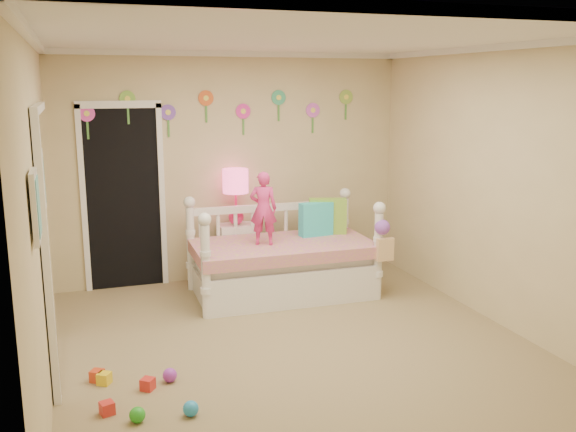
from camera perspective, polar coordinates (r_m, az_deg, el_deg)
name	(u,v)px	position (r m, az deg, el deg)	size (l,w,h in m)	color
floor	(300,349)	(5.55, 1.06, -11.97)	(4.00, 4.50, 0.01)	#7F684C
ceiling	(301,38)	(5.09, 1.17, 15.88)	(4.00, 4.50, 0.01)	white
back_wall	(233,167)	(7.29, -4.97, 4.41)	(4.00, 0.01, 2.60)	tan
left_wall	(40,218)	(4.87, -21.59, -0.17)	(0.01, 4.50, 2.60)	tan
right_wall	(503,188)	(6.14, 18.96, 2.38)	(0.01, 4.50, 2.60)	tan
crown_molding	(301,42)	(5.09, 1.17, 15.54)	(4.00, 4.50, 0.06)	white
daybed	(282,247)	(6.76, -0.53, -2.85)	(1.94, 1.04, 1.05)	white
pillow_turquoise	(316,219)	(6.99, 2.55, -0.29)	(0.37, 0.13, 0.37)	#24B2B6
pillow_lime	(328,216)	(7.10, 3.61, -0.01)	(0.42, 0.15, 0.40)	#7EB838
child	(263,208)	(6.55, -2.25, 0.70)	(0.28, 0.19, 0.78)	#E33381
nightstand	(237,252)	(7.31, -4.67, -3.32)	(0.40, 0.30, 0.66)	white
table_lamp	(236,188)	(7.15, -4.78, 2.56)	(0.29, 0.29, 0.64)	#FC216D
closet_doorway	(123,196)	(7.12, -14.70, 1.73)	(0.90, 0.04, 2.07)	black
flower_decals	(225,111)	(7.20, -5.75, 9.42)	(3.40, 0.02, 0.50)	#B2668C
mirror_closet	(50,241)	(5.21, -20.81, -2.17)	(0.07, 1.30, 2.10)	white
wall_picture	(35,206)	(3.94, -21.94, 0.82)	(0.05, 0.34, 0.42)	white
hanging_bag	(383,242)	(6.60, 8.59, -2.32)	(0.20, 0.16, 0.36)	beige
toy_scatter	(137,392)	(4.86, -13.57, -15.26)	(0.80, 1.30, 0.11)	#996666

